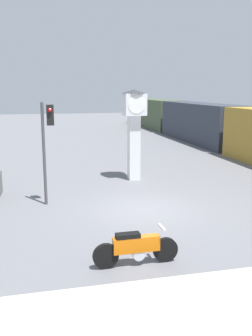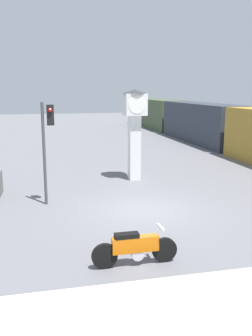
# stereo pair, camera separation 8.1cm
# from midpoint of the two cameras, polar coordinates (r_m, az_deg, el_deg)

# --- Properties ---
(ground_plane) EXTENTS (120.00, 120.00, 0.00)m
(ground_plane) POSITION_cam_midpoint_polar(r_m,az_deg,el_deg) (14.69, 2.60, -6.38)
(ground_plane) COLOR slate
(motorcycle) EXTENTS (2.34, 0.50, 1.03)m
(motorcycle) POSITION_cam_midpoint_polar(r_m,az_deg,el_deg) (10.13, 1.29, -12.03)
(motorcycle) COLOR black
(motorcycle) RESTS_ON ground_plane
(clock_tower) EXTENTS (1.29, 1.29, 4.60)m
(clock_tower) POSITION_cam_midpoint_polar(r_m,az_deg,el_deg) (19.07, 1.10, 7.26)
(clock_tower) COLOR white
(clock_tower) RESTS_ON ground_plane
(freight_train) EXTENTS (2.80, 39.20, 3.40)m
(freight_train) POSITION_cam_midpoint_polar(r_m,az_deg,el_deg) (34.14, 11.21, 6.81)
(freight_train) COLOR olive
(freight_train) RESTS_ON ground_plane
(traffic_light) EXTENTS (0.50, 0.35, 4.12)m
(traffic_light) POSITION_cam_midpoint_polar(r_m,az_deg,el_deg) (15.14, -12.10, 4.93)
(traffic_light) COLOR #47474C
(traffic_light) RESTS_ON ground_plane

